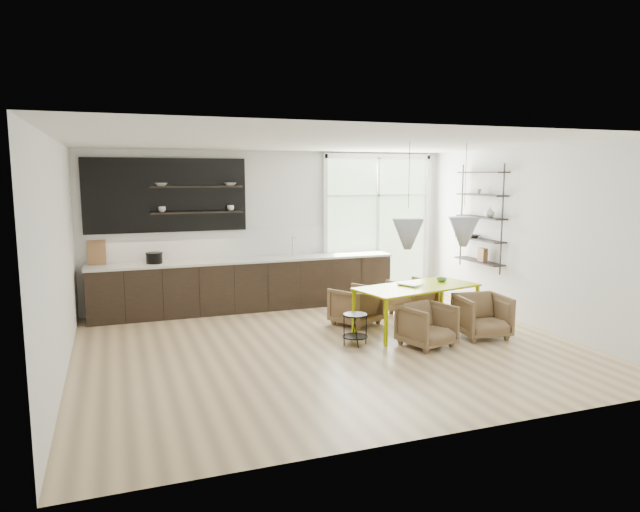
{
  "coord_description": "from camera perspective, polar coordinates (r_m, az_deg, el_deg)",
  "views": [
    {
      "loc": [
        -2.87,
        -7.42,
        2.47
      ],
      "look_at": [
        0.06,
        0.6,
        1.24
      ],
      "focal_mm": 32.0,
      "sensor_mm": 36.0,
      "label": 1
    }
  ],
  "objects": [
    {
      "name": "room",
      "position": [
        9.24,
        1.97,
        1.93
      ],
      "size": [
        7.02,
        6.01,
        2.91
      ],
      "color": "#D4B583",
      "rests_on": "ground"
    },
    {
      "name": "kitchen_run",
      "position": [
        10.51,
        -7.81,
        -2.15
      ],
      "size": [
        5.54,
        0.69,
        2.75
      ],
      "color": "black",
      "rests_on": "ground"
    },
    {
      "name": "right_shelving",
      "position": [
        10.64,
        15.85,
        3.47
      ],
      "size": [
        0.26,
        1.22,
        1.9
      ],
      "color": "black",
      "rests_on": "ground"
    },
    {
      "name": "dining_table",
      "position": [
        9.14,
        9.67,
        -3.29
      ],
      "size": [
        2.11,
        1.28,
        0.72
      ],
      "rotation": [
        0.0,
        0.0,
        0.21
      ],
      "color": "#A0AF00",
      "rests_on": "ground"
    },
    {
      "name": "armchair_back_left",
      "position": [
        9.47,
        3.56,
        -4.97
      ],
      "size": [
        0.92,
        0.93,
        0.63
      ],
      "primitive_type": "imported",
      "rotation": [
        0.0,
        0.0,
        3.64
      ],
      "color": "brown",
      "rests_on": "ground"
    },
    {
      "name": "armchair_back_right",
      "position": [
        10.22,
        9.2,
        -4.06
      ],
      "size": [
        0.84,
        0.85,
        0.64
      ],
      "primitive_type": "imported",
      "rotation": [
        0.0,
        0.0,
        3.41
      ],
      "color": "brown",
      "rests_on": "ground"
    },
    {
      "name": "armchair_front_left",
      "position": [
        8.42,
        10.66,
        -6.82
      ],
      "size": [
        0.82,
        0.83,
        0.62
      ],
      "primitive_type": "imported",
      "rotation": [
        0.0,
        0.0,
        0.26
      ],
      "color": "brown",
      "rests_on": "ground"
    },
    {
      "name": "armchair_front_right",
      "position": [
        9.07,
        15.91,
        -5.78
      ],
      "size": [
        0.78,
        0.79,
        0.66
      ],
      "primitive_type": "imported",
      "rotation": [
        0.0,
        0.0,
        -0.11
      ],
      "color": "brown",
      "rests_on": "ground"
    },
    {
      "name": "wire_stool",
      "position": [
        8.34,
        3.54,
        -6.91
      ],
      "size": [
        0.37,
        0.37,
        0.46
      ],
      "rotation": [
        0.0,
        0.0,
        -0.31
      ],
      "color": "black",
      "rests_on": "ground"
    },
    {
      "name": "table_book",
      "position": [
        9.06,
        8.54,
        -2.94
      ],
      "size": [
        0.38,
        0.42,
        0.03
      ],
      "primitive_type": "imported",
      "rotation": [
        0.0,
        0.0,
        0.45
      ],
      "color": "white",
      "rests_on": "dining_table"
    },
    {
      "name": "table_bowl",
      "position": [
        9.59,
        12.05,
        -2.34
      ],
      "size": [
        0.19,
        0.19,
        0.06
      ],
      "primitive_type": "imported",
      "rotation": [
        0.0,
        0.0,
        0.06
      ],
      "color": "#467C46",
      "rests_on": "dining_table"
    }
  ]
}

